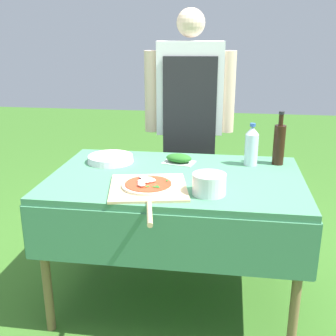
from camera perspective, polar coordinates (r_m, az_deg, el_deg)
ground_plane at (r=2.65m, az=1.00°, el=-16.98°), size 12.00×12.00×0.00m
prep_table at (r=2.32m, az=1.09°, el=-3.02°), size 1.38×0.89×0.77m
person_cook at (r=2.98m, az=2.91°, el=7.70°), size 0.62×0.24×1.67m
pizza_on_peel at (r=2.09m, az=-2.70°, el=-2.61°), size 0.45×0.65×0.05m
oil_bottle at (r=2.53m, az=14.81°, el=3.23°), size 0.07×0.07×0.31m
water_bottle at (r=2.48m, az=11.24°, el=2.98°), size 0.08×0.08×0.25m
herb_container at (r=2.49m, az=1.48°, el=1.27°), size 0.20×0.16×0.06m
mixing_tub at (r=2.03m, az=5.59°, el=-2.18°), size 0.16×0.16×0.10m
plate_stack at (r=2.54m, az=-7.79°, el=1.25°), size 0.27×0.27×0.04m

